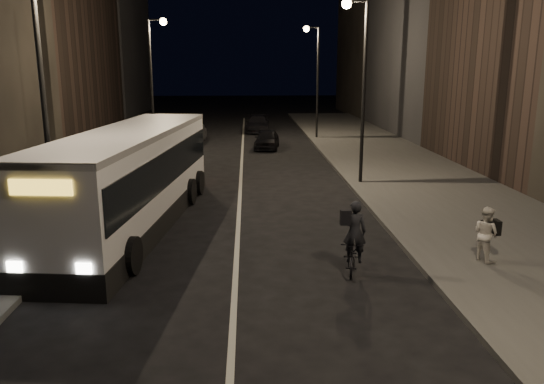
{
  "coord_description": "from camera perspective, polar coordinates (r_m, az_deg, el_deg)",
  "views": [
    {
      "loc": [
        0.36,
        -11.98,
        5.41
      ],
      "look_at": [
        1.12,
        4.47,
        1.5
      ],
      "focal_mm": 35.0,
      "sensor_mm": 36.0,
      "label": 1
    }
  ],
  "objects": [
    {
      "name": "car_near",
      "position": [
        35.74,
        -0.55,
        5.71
      ],
      "size": [
        1.95,
        3.95,
        1.3
      ],
      "primitive_type": "imported",
      "rotation": [
        0.0,
        0.0,
        -0.11
      ],
      "color": "black",
      "rests_on": "ground"
    },
    {
      "name": "ground",
      "position": [
        13.15,
        -4.05,
        -10.97
      ],
      "size": [
        180.0,
        180.0,
        0.0
      ],
      "primitive_type": "plane",
      "color": "black",
      "rests_on": "ground"
    },
    {
      "name": "car_mid",
      "position": [
        39.25,
        -8.35,
        6.28
      ],
      "size": [
        1.5,
        4.06,
        1.33
      ],
      "primitive_type": "imported",
      "rotation": [
        0.0,
        0.0,
        3.12
      ],
      "color": "#323335",
      "rests_on": "ground"
    },
    {
      "name": "streetlight_left_far",
      "position": [
        34.45,
        -12.48,
        12.98
      ],
      "size": [
        1.2,
        0.44,
        8.12
      ],
      "color": "black",
      "rests_on": "sidewalk_left"
    },
    {
      "name": "sidewalk_left",
      "position": [
        27.96,
        -21.07,
        1.47
      ],
      "size": [
        7.0,
        70.0,
        0.16
      ],
      "primitive_type": "cube",
      "color": "#3E3E3B",
      "rests_on": "ground"
    },
    {
      "name": "streetlight_right_mid",
      "position": [
        24.49,
        9.32,
        13.08
      ],
      "size": [
        1.2,
        0.44,
        8.12
      ],
      "color": "black",
      "rests_on": "sidewalk_right"
    },
    {
      "name": "pedestrian_woman",
      "position": [
        15.74,
        22.02,
        -4.19
      ],
      "size": [
        0.83,
        0.91,
        1.54
      ],
      "primitive_type": "imported",
      "rotation": [
        0.0,
        0.0,
        1.97
      ],
      "color": "beige",
      "rests_on": "sidewalk_right"
    },
    {
      "name": "streetlight_right_far",
      "position": [
        40.28,
        4.57,
        13.26
      ],
      "size": [
        1.2,
        0.44,
        8.12
      ],
      "color": "black",
      "rests_on": "sidewalk_right"
    },
    {
      "name": "streetlight_left_near",
      "position": [
        16.96,
        -22.79,
        12.19
      ],
      "size": [
        1.2,
        0.44,
        8.12
      ],
      "color": "black",
      "rests_on": "sidewalk_left"
    },
    {
      "name": "sidewalk_right",
      "position": [
        27.74,
        14.48,
        1.86
      ],
      "size": [
        7.0,
        70.0,
        0.16
      ],
      "primitive_type": "cube",
      "color": "#3E3E3B",
      "rests_on": "ground"
    },
    {
      "name": "cyclist_on_bicycle",
      "position": [
        14.41,
        8.68,
        -5.98
      ],
      "size": [
        0.95,
        1.84,
        2.02
      ],
      "rotation": [
        0.0,
        0.0,
        -0.2
      ],
      "color": "black",
      "rests_on": "ground"
    },
    {
      "name": "car_far",
      "position": [
        45.15,
        -1.56,
        7.35
      ],
      "size": [
        2.15,
        4.78,
        1.36
      ],
      "primitive_type": "imported",
      "rotation": [
        0.0,
        0.0,
        -0.05
      ],
      "color": "black",
      "rests_on": "ground"
    },
    {
      "name": "city_bus",
      "position": [
        18.68,
        -14.84,
        1.82
      ],
      "size": [
        3.94,
        12.57,
        3.34
      ],
      "rotation": [
        0.0,
        0.0,
        -0.11
      ],
      "color": "silver",
      "rests_on": "ground"
    }
  ]
}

